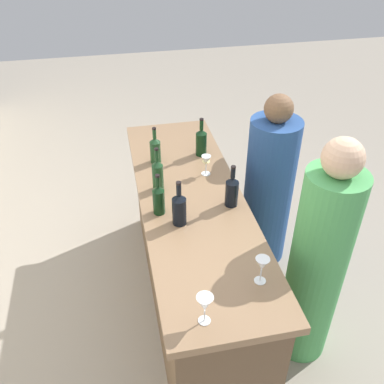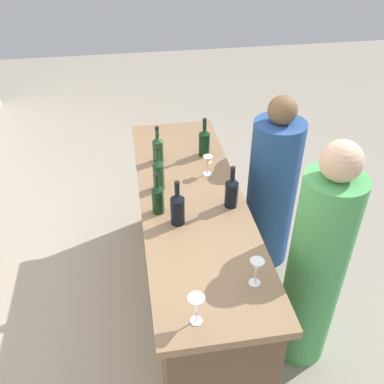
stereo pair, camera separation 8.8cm
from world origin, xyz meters
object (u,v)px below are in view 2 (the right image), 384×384
(wine_glass_near_center, at_px, (208,162))
(wine_glass_near_right, at_px, (196,305))
(wine_bottle_center_dark_green, at_px, (158,198))
(wine_glass_near_left, at_px, (257,267))
(wine_bottle_second_right_olive_green, at_px, (158,173))
(wine_bottle_second_left_near_black, at_px, (232,191))
(person_center_guest, at_px, (272,191))
(wine_bottle_far_right_dark_green, at_px, (204,142))
(wine_bottle_leftmost_near_black, at_px, (178,208))
(person_left_guest, at_px, (315,269))
(wine_bottle_rightmost_olive_green, at_px, (158,149))

(wine_glass_near_center, xyz_separation_m, wine_glass_near_right, (-1.19, 0.28, 0.01))
(wine_bottle_center_dark_green, bearing_deg, wine_glass_near_center, -46.33)
(wine_bottle_center_dark_green, relative_size, wine_glass_near_left, 1.76)
(wine_glass_near_left, bearing_deg, wine_bottle_second_right_olive_green, 23.49)
(wine_glass_near_right, bearing_deg, wine_glass_near_center, -13.47)
(wine_bottle_second_left_near_black, bearing_deg, person_center_guest, -42.45)
(wine_bottle_far_right_dark_green, bearing_deg, wine_bottle_center_dark_green, 147.20)
(wine_bottle_leftmost_near_black, bearing_deg, wine_bottle_far_right_dark_green, -21.80)
(person_left_guest, relative_size, person_center_guest, 1.11)
(wine_bottle_second_left_near_black, xyz_separation_m, person_center_guest, (0.51, -0.46, -0.42))
(wine_bottle_leftmost_near_black, distance_m, person_left_guest, 0.89)
(wine_bottle_second_right_olive_green, relative_size, wine_bottle_rightmost_olive_green, 1.12)
(wine_bottle_leftmost_near_black, distance_m, wine_bottle_center_dark_green, 0.16)
(wine_bottle_center_dark_green, bearing_deg, wine_bottle_second_right_olive_green, -6.68)
(person_center_guest, bearing_deg, person_left_guest, 80.40)
(wine_glass_near_right, height_order, person_center_guest, person_center_guest)
(wine_bottle_rightmost_olive_green, xyz_separation_m, person_center_guest, (-0.09, -0.85, -0.41))
(wine_glass_near_left, height_order, wine_glass_near_right, wine_glass_near_right)
(wine_bottle_second_right_olive_green, xyz_separation_m, person_left_guest, (-0.66, -0.85, -0.34))
(wine_bottle_leftmost_near_black, height_order, wine_bottle_second_left_near_black, wine_bottle_leftmost_near_black)
(person_center_guest, bearing_deg, wine_glass_near_left, 59.37)
(wine_bottle_second_left_near_black, distance_m, wine_glass_near_right, 0.89)
(wine_bottle_second_left_near_black, height_order, person_center_guest, person_center_guest)
(wine_bottle_far_right_dark_green, bearing_deg, wine_bottle_leftmost_near_black, 158.20)
(wine_bottle_far_right_dark_green, distance_m, person_center_guest, 0.67)
(wine_bottle_second_right_olive_green, height_order, wine_glass_near_center, wine_bottle_second_right_olive_green)
(wine_bottle_leftmost_near_black, relative_size, person_left_guest, 0.18)
(wine_bottle_second_right_olive_green, relative_size, person_left_guest, 0.19)
(wine_glass_near_left, xyz_separation_m, person_left_guest, (0.23, -0.46, -0.33))
(wine_glass_near_right, distance_m, person_center_guest, 1.62)
(wine_glass_near_center, bearing_deg, wine_bottle_second_left_near_black, -168.54)
(wine_bottle_leftmost_near_black, xyz_separation_m, person_center_guest, (0.62, -0.81, -0.42))
(wine_bottle_rightmost_olive_green, relative_size, wine_glass_near_center, 1.91)
(person_center_guest, bearing_deg, wine_bottle_second_left_near_black, 40.25)
(wine_bottle_far_right_dark_green, distance_m, wine_glass_near_right, 1.48)
(wine_bottle_second_left_near_black, distance_m, wine_bottle_second_right_olive_green, 0.49)
(wine_glass_near_right, bearing_deg, wine_bottle_second_left_near_black, -23.66)
(person_left_guest, bearing_deg, wine_glass_near_center, -40.15)
(wine_bottle_center_dark_green, xyz_separation_m, wine_bottle_far_right_dark_green, (0.62, -0.40, 0.01))
(wine_glass_near_right, xyz_separation_m, person_left_guest, (0.41, -0.79, -0.34))
(wine_bottle_second_right_olive_green, xyz_separation_m, wine_bottle_rightmost_olive_green, (0.34, -0.03, -0.01))
(wine_bottle_rightmost_olive_green, relative_size, person_left_guest, 0.17)
(wine_glass_near_center, bearing_deg, person_center_guest, -75.50)
(wine_bottle_second_left_near_black, bearing_deg, wine_bottle_rightmost_olive_green, 33.37)
(wine_bottle_rightmost_olive_green, bearing_deg, wine_bottle_center_dark_green, 174.36)
(wine_bottle_second_left_near_black, xyz_separation_m, wine_glass_near_left, (-0.64, 0.03, 0.01))
(wine_bottle_leftmost_near_black, height_order, person_center_guest, person_center_guest)
(person_left_guest, distance_m, person_center_guest, 0.92)
(person_left_guest, bearing_deg, wine_bottle_center_dark_green, -8.64)
(wine_bottle_center_dark_green, height_order, wine_glass_near_right, wine_bottle_center_dark_green)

